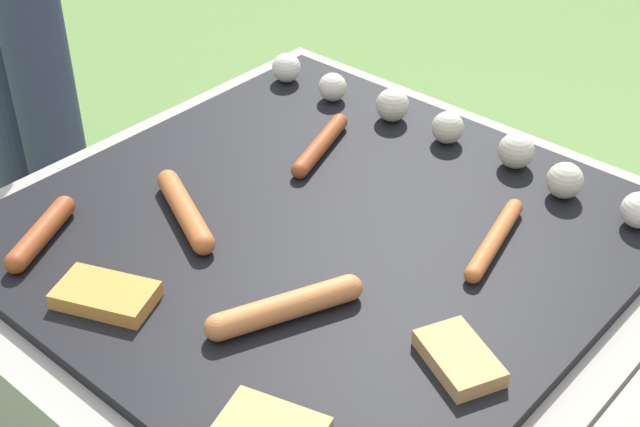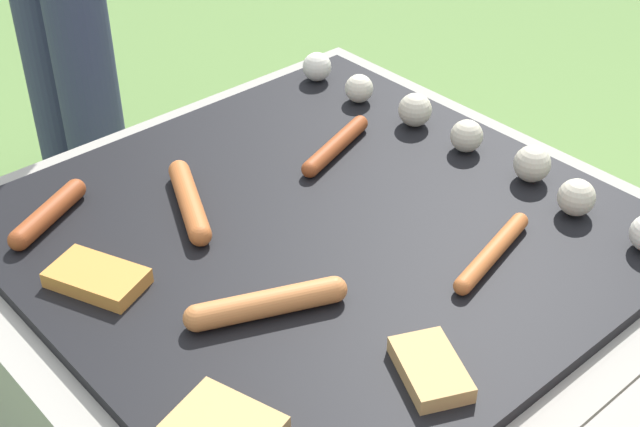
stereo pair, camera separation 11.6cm
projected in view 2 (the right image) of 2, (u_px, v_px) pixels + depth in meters
The scene contains 10 objects.
ground_plane at pixel (320, 417), 1.38m from camera, with size 14.00×14.00×0.00m, color #608442.
grill at pixel (320, 330), 1.27m from camera, with size 0.84×0.84×0.37m.
sausage_front_center at pixel (267, 303), 1.02m from camera, with size 0.10×0.18×0.03m.
sausage_front_left at pixel (336, 145), 1.31m from camera, with size 0.07×0.17×0.02m.
sausage_mid_left at pixel (189, 201), 1.19m from camera, with size 0.17×0.10×0.03m.
sausage_back_center at pixel (492, 252), 1.10m from camera, with size 0.06×0.18×0.02m.
sausage_mid_right at pixel (48, 213), 1.17m from camera, with size 0.08×0.14×0.03m.
bread_slice_center at pixel (97, 278), 1.06m from camera, with size 0.13×0.11×0.02m.
bread_slice_left at pixel (431, 369), 0.94m from camera, with size 0.12×0.10×0.02m.
mushroom_row at pixel (466, 138), 1.30m from camera, with size 0.68×0.07×0.05m.
Camera 2 is at (0.71, -0.63, 1.05)m, focal length 50.00 mm.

